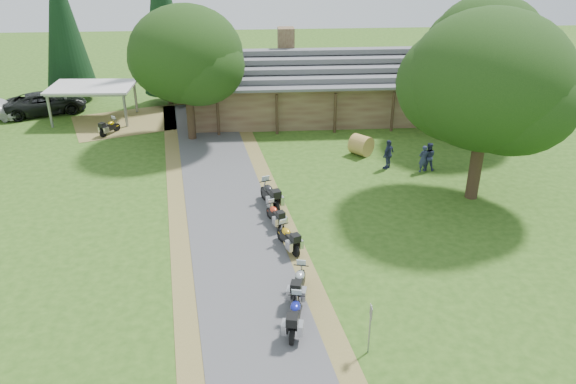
{
  "coord_description": "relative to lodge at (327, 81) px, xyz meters",
  "views": [
    {
      "loc": [
        0.1,
        -17.05,
        13.44
      ],
      "look_at": [
        1.85,
        7.06,
        1.6
      ],
      "focal_mm": 35.0,
      "sensor_mm": 36.0,
      "label": 1
    }
  ],
  "objects": [
    {
      "name": "cedar_near",
      "position": [
        -12.15,
        3.26,
        3.97
      ],
      "size": [
        3.81,
        3.81,
        12.83
      ],
      "primitive_type": "cone",
      "color": "black",
      "rests_on": "ground"
    },
    {
      "name": "sign_post",
      "position": [
        -2.08,
        -26.4,
        -1.46
      ],
      "size": [
        0.36,
        0.06,
        1.98
      ],
      "primitive_type": null,
      "color": "gray",
      "rests_on": "ground"
    },
    {
      "name": "driveway",
      "position": [
        -6.5,
        -20.0,
        -2.45
      ],
      "size": [
        51.95,
        51.95,
        0.0
      ],
      "primitive_type": "plane",
      "rotation": [
        0.0,
        0.0,
        0.14
      ],
      "color": "#404042",
      "rests_on": "ground"
    },
    {
      "name": "motorcycle_row_b",
      "position": [
        -4.16,
        -23.03,
        -1.79
      ],
      "size": [
        1.06,
        2.01,
        1.31
      ],
      "primitive_type": null,
      "rotation": [
        0.0,
        0.0,
        1.33
      ],
      "color": "#9DA0A4",
      "rests_on": "ground"
    },
    {
      "name": "hay_bale",
      "position": [
        1.05,
        -8.64,
        -1.82
      ],
      "size": [
        1.72,
        1.71,
        1.26
      ],
      "primitive_type": "cylinder",
      "rotation": [
        1.57,
        0.0,
        0.74
      ],
      "color": "#A77F3D",
      "rests_on": "ground"
    },
    {
      "name": "oak_lodge_left",
      "position": [
        -9.76,
        -5.03,
        2.14
      ],
      "size": [
        7.24,
        7.24,
        9.18
      ],
      "primitive_type": null,
      "color": "#17320F",
      "rests_on": "ground"
    },
    {
      "name": "lodge",
      "position": [
        0.0,
        0.0,
        0.0
      ],
      "size": [
        21.4,
        9.4,
        4.9
      ],
      "primitive_type": null,
      "color": "brown",
      "rests_on": "ground"
    },
    {
      "name": "person_c",
      "position": [
        2.23,
        -10.9,
        -1.4
      ],
      "size": [
        0.73,
        0.73,
        2.1
      ],
      "primitive_type": "imported",
      "rotation": [
        0.0,
        0.0,
        3.94
      ],
      "color": "navy",
      "rests_on": "ground"
    },
    {
      "name": "motorcycle_row_d",
      "position": [
        -4.8,
        -17.22,
        -1.88
      ],
      "size": [
        1.1,
        1.76,
        1.15
      ],
      "primitive_type": null,
      "rotation": [
        0.0,
        0.0,
        1.93
      ],
      "color": "red",
      "rests_on": "ground"
    },
    {
      "name": "motorcycle_row_c",
      "position": [
        -4.33,
        -19.48,
        -1.83
      ],
      "size": [
        1.24,
        1.89,
        1.23
      ],
      "primitive_type": null,
      "rotation": [
        0.0,
        0.0,
        1.97
      ],
      "color": "gold",
      "rests_on": "ground"
    },
    {
      "name": "ground",
      "position": [
        -6.0,
        -24.0,
        -2.45
      ],
      "size": [
        120.0,
        120.0,
        0.0
      ],
      "primitive_type": "plane",
      "color": "#2C5016",
      "rests_on": "ground"
    },
    {
      "name": "motorcycle_carport_a",
      "position": [
        -15.49,
        -3.72,
        -1.88
      ],
      "size": [
        1.33,
        1.71,
        1.14
      ],
      "primitive_type": null,
      "rotation": [
        0.0,
        0.0,
        1.02
      ],
      "color": "#C09D05",
      "rests_on": "ground"
    },
    {
      "name": "motorcycle_row_a",
      "position": [
        -4.49,
        -24.99,
        -1.79
      ],
      "size": [
        1.01,
        2.02,
        1.32
      ],
      "primitive_type": null,
      "rotation": [
        0.0,
        0.0,
        1.37
      ],
      "color": "#161D93",
      "rests_on": "ground"
    },
    {
      "name": "person_a",
      "position": [
        4.15,
        -11.5,
        -1.5
      ],
      "size": [
        0.64,
        0.54,
        1.91
      ],
      "primitive_type": "imported",
      "rotation": [
        0.0,
        0.0,
        3.47
      ],
      "color": "navy",
      "rests_on": "ground"
    },
    {
      "name": "person_b",
      "position": [
        4.51,
        -11.29,
        -1.45
      ],
      "size": [
        0.65,
        0.53,
        2.01
      ],
      "primitive_type": "imported",
      "rotation": [
        0.0,
        0.0,
        2.9
      ],
      "color": "navy",
      "rests_on": "ground"
    },
    {
      "name": "car_dark_suv",
      "position": [
        -21.25,
        1.3,
        -1.23
      ],
      "size": [
        4.8,
        6.94,
        2.45
      ],
      "primitive_type": "imported",
      "rotation": [
        0.0,
        0.0,
        1.93
      ],
      "color": "black",
      "rests_on": "ground"
    },
    {
      "name": "cedar_far",
      "position": [
        -20.11,
        4.87,
        3.27
      ],
      "size": [
        3.91,
        3.91,
        11.44
      ],
      "primitive_type": "cone",
      "color": "black",
      "rests_on": "ground"
    },
    {
      "name": "carport",
      "position": [
        -17.19,
        -0.44,
        -1.18
      ],
      "size": [
        6.04,
        4.17,
        2.55
      ],
      "primitive_type": null,
      "rotation": [
        0.0,
        0.0,
        -0.04
      ],
      "color": "silver",
      "rests_on": "ground"
    },
    {
      "name": "motorcycle_row_e",
      "position": [
        -4.96,
        -15.3,
        -1.73
      ],
      "size": [
        1.34,
        2.23,
        1.45
      ],
      "primitive_type": null,
      "rotation": [
        0.0,
        0.0,
        1.9
      ],
      "color": "black",
      "rests_on": "ground"
    },
    {
      "name": "oak_lodge_right",
      "position": [
        9.4,
        -5.87,
        2.64
      ],
      "size": [
        7.01,
        7.01,
        10.17
      ],
      "primitive_type": null,
      "color": "#17320F",
      "rests_on": "ground"
    },
    {
      "name": "oak_driveway",
      "position": [
        5.81,
        -15.0,
        2.68
      ],
      "size": [
        8.1,
        8.1,
        10.25
      ],
      "primitive_type": null,
      "color": "#17320F",
      "rests_on": "ground"
    }
  ]
}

